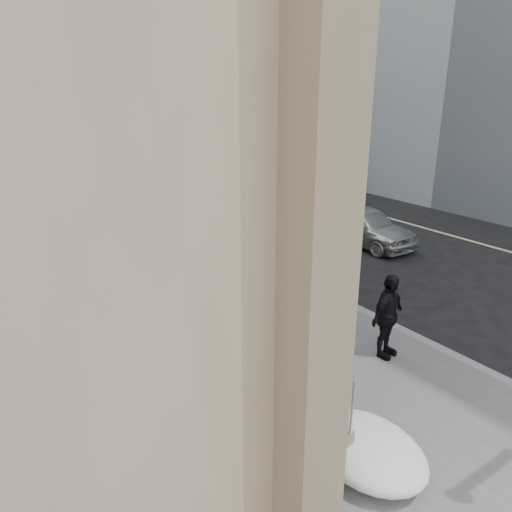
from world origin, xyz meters
The scene contains 14 objects.
ground centered at (0.00, 0.00, 0.00)m, with size 140.00×140.00×0.00m, color black.
sidewalk centered at (0.00, 10.00, 0.06)m, with size 5.00×80.00×0.12m, color #4F4F51.
curb centered at (2.62, 10.00, 0.06)m, with size 0.24×80.00×0.12m, color slate.
lane_line centered at (10.50, 10.00, 0.01)m, with size 0.15×70.00×0.01m, color #BFB78C.
far_podium centered at (15.50, 10.00, 2.00)m, with size 2.00×80.00×4.00m, color #7D6950.
streetlight_mid centered at (2.74, 14.00, 4.58)m, with size 1.71×0.24×8.00m.
streetlight_far centered at (2.74, 34.00, 4.58)m, with size 1.71×0.24×8.00m.
traffic_signal centered at (2.07, 22.00, 4.00)m, with size 4.10×0.22×6.00m.
snow_bank centered at (-1.42, 8.11, 0.47)m, with size 1.70×18.10×0.76m.
mounted_horse_left centered at (-0.07, 5.52, 1.17)m, with size 1.41×2.46×2.64m.
mounted_horse_right centered at (0.11, 1.79, 1.34)m, with size 2.18×2.37×2.79m.
pedestrian centered at (1.33, 0.07, 1.05)m, with size 1.10×0.46×1.87m, color black.
car_silver centered at (6.95, 6.06, 0.71)m, with size 1.67×4.15×1.41m, color #B4B8BC.
car_grey centered at (12.16, 15.34, 0.74)m, with size 2.07×5.09×1.48m, color #5A5E62.
Camera 1 is at (-6.31, -6.10, 5.76)m, focal length 35.00 mm.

